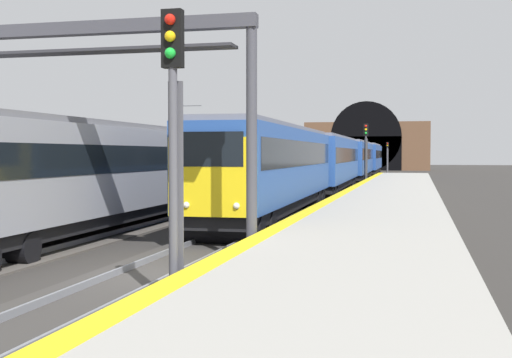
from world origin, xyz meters
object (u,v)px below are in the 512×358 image
at_px(train_adjacent_platform, 193,166).
at_px(catenary_mast_near, 178,143).
at_px(overhead_signal_gantry, 92,77).
at_px(train_main_approaching, 343,160).
at_px(railway_signal_mid, 366,149).
at_px(railway_signal_near, 173,131).
at_px(railway_signal_far, 387,155).

xyz_separation_m(train_adjacent_platform, catenary_mast_near, (18.35, 7.53, 1.49)).
distance_m(train_adjacent_platform, overhead_signal_gantry, 16.10).
xyz_separation_m(train_main_approaching, overhead_signal_gantry, (-39.91, 2.49, 2.64)).
xyz_separation_m(train_adjacent_platform, overhead_signal_gantry, (-15.68, -2.49, 2.72)).
relative_size(train_main_approaching, overhead_signal_gantry, 8.18).
bearing_deg(train_main_approaching, catenary_mast_near, -65.75).
bearing_deg(overhead_signal_gantry, railway_signal_mid, -5.93).
xyz_separation_m(overhead_signal_gantry, catenary_mast_near, (34.03, 10.03, -1.23)).
bearing_deg(railway_signal_mid, train_adjacent_platform, -14.82).
relative_size(railway_signal_near, railway_signal_mid, 1.01).
height_order(train_adjacent_platform, railway_signal_far, railway_signal_far).
bearing_deg(overhead_signal_gantry, railway_signal_far, -2.95).
relative_size(railway_signal_near, overhead_signal_gantry, 0.60).
relative_size(train_main_approaching, railway_signal_near, 13.67).
bearing_deg(railway_signal_near, railway_signal_far, -180.00).
height_order(railway_signal_near, railway_signal_mid, railway_signal_near).
height_order(train_main_approaching, train_adjacent_platform, train_main_approaching).
xyz_separation_m(railway_signal_near, catenary_mast_near, (39.23, 14.32, 0.43)).
bearing_deg(catenary_mast_near, railway_signal_near, -159.94).
bearing_deg(train_main_approaching, overhead_signal_gantry, -4.49).
bearing_deg(railway_signal_far, overhead_signal_gantry, -2.95).
bearing_deg(train_adjacent_platform, railway_signal_mid, 164.65).
height_order(railway_signal_mid, catenary_mast_near, catenary_mast_near).
bearing_deg(railway_signal_near, overhead_signal_gantry, -140.45).
height_order(train_adjacent_platform, overhead_signal_gantry, overhead_signal_gantry).
height_order(railway_signal_near, catenary_mast_near, catenary_mast_near).
bearing_deg(train_main_approaching, railway_signal_far, 176.71).
distance_m(railway_signal_near, railway_signal_far, 88.38).
xyz_separation_m(railway_signal_mid, overhead_signal_gantry, (-41.33, 4.29, 1.71)).
relative_size(train_main_approaching, catenary_mast_near, 10.33).
relative_size(railway_signal_far, overhead_signal_gantry, 0.49).
bearing_deg(railway_signal_near, train_main_approaching, -177.72).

